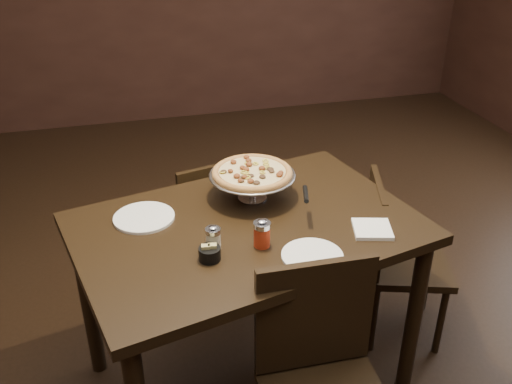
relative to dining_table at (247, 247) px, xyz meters
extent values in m
cube|color=black|center=(0.07, -0.04, -0.74)|extent=(6.00, 7.00, 0.02)
cube|color=black|center=(0.00, 0.00, 0.09)|extent=(1.51, 1.17, 0.04)
cylinder|color=black|center=(0.67, -0.24, -0.33)|extent=(0.07, 0.07, 0.79)
cylinder|color=black|center=(-0.67, 0.24, -0.33)|extent=(0.07, 0.07, 0.79)
cylinder|color=black|center=(0.51, 0.51, -0.33)|extent=(0.07, 0.07, 0.79)
cylinder|color=#B1B1B8|center=(0.07, 0.20, 0.11)|extent=(0.13, 0.13, 0.01)
cylinder|color=#B1B1B8|center=(0.07, 0.20, 0.17)|extent=(0.03, 0.03, 0.10)
cylinder|color=#B1B1B8|center=(0.07, 0.20, 0.22)|extent=(0.09, 0.09, 0.01)
cylinder|color=#999A9E|center=(0.07, 0.20, 0.22)|extent=(0.36, 0.36, 0.01)
torus|color=#999A9E|center=(0.07, 0.20, 0.23)|extent=(0.37, 0.37, 0.01)
cylinder|color=brown|center=(0.07, 0.20, 0.23)|extent=(0.33, 0.33, 0.01)
torus|color=brown|center=(0.07, 0.20, 0.24)|extent=(0.34, 0.34, 0.03)
cylinder|color=tan|center=(0.07, 0.20, 0.24)|extent=(0.28, 0.28, 0.01)
cylinder|color=beige|center=(-0.16, -0.14, 0.15)|extent=(0.05, 0.05, 0.07)
cylinder|color=#B1B1B8|center=(-0.16, -0.14, 0.19)|extent=(0.06, 0.06, 0.02)
ellipsoid|color=#B1B1B8|center=(-0.16, -0.14, 0.21)|extent=(0.03, 0.03, 0.01)
cylinder|color=maroon|center=(0.01, -0.17, 0.15)|extent=(0.06, 0.06, 0.08)
cylinder|color=#B1B1B8|center=(0.01, -0.17, 0.20)|extent=(0.07, 0.07, 0.02)
ellipsoid|color=#B1B1B8|center=(0.01, -0.17, 0.22)|extent=(0.03, 0.03, 0.01)
cylinder|color=black|center=(-0.19, -0.20, 0.14)|extent=(0.08, 0.08, 0.05)
cube|color=tan|center=(-0.20, -0.20, 0.15)|extent=(0.03, 0.03, 0.05)
cube|color=tan|center=(-0.18, -0.20, 0.15)|extent=(0.03, 0.03, 0.05)
cube|color=white|center=(0.46, -0.18, 0.12)|extent=(0.18, 0.18, 0.02)
cylinder|color=white|center=(-0.39, 0.14, 0.12)|extent=(0.25, 0.25, 0.01)
cylinder|color=white|center=(0.17, -0.29, 0.12)|extent=(0.23, 0.23, 0.01)
cone|color=#B1B1B8|center=(0.23, -0.04, 0.23)|extent=(0.14, 0.14, 0.00)
cylinder|color=black|center=(0.23, -0.04, 0.23)|extent=(0.05, 0.13, 0.02)
cube|color=black|center=(-0.06, 0.77, -0.34)|extent=(0.46, 0.46, 0.04)
cube|color=black|center=(-0.02, 0.61, -0.11)|extent=(0.38, 0.12, 0.40)
cylinder|color=black|center=(0.05, 0.96, -0.54)|extent=(0.03, 0.03, 0.37)
cylinder|color=black|center=(-0.25, 0.89, -0.54)|extent=(0.03, 0.03, 0.37)
cylinder|color=black|center=(0.12, 0.66, -0.54)|extent=(0.03, 0.03, 0.37)
cylinder|color=black|center=(-0.18, 0.59, -0.54)|extent=(0.03, 0.03, 0.37)
cube|color=black|center=(0.14, -0.43, -0.03)|extent=(0.43, 0.04, 0.45)
cube|color=black|center=(0.83, 0.12, -0.33)|extent=(0.50, 0.50, 0.04)
cube|color=black|center=(0.66, 0.18, -0.09)|extent=(0.15, 0.38, 0.41)
cylinder|color=black|center=(0.93, -0.08, -0.54)|extent=(0.03, 0.03, 0.38)
cylinder|color=black|center=(1.03, 0.22, -0.54)|extent=(0.03, 0.03, 0.38)
cylinder|color=black|center=(0.63, 0.02, -0.54)|extent=(0.03, 0.03, 0.38)
cylinder|color=black|center=(0.73, 0.32, -0.54)|extent=(0.03, 0.03, 0.38)
camera|label=1|loc=(-0.47, -1.89, 1.31)|focal=40.00mm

